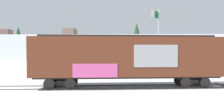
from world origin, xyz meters
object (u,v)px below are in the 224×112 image
at_px(flagpole, 157,32).
at_px(parked_car_silver, 131,70).
at_px(parked_car_tan, 86,69).
at_px(freight_car, 128,57).

xyz_separation_m(flagpole, parked_car_silver, (-3.66, -2.75, -4.88)).
xyz_separation_m(flagpole, parked_car_tan, (-9.25, -2.11, -4.82)).
distance_m(freight_car, flagpole, 10.47).
bearing_deg(parked_car_silver, parked_car_tan, 173.48).
bearing_deg(flagpole, parked_car_silver, -143.13).
bearing_deg(parked_car_silver, flagpole, 36.87).
height_order(flagpole, parked_car_silver, flagpole).
bearing_deg(freight_car, parked_car_tan, 124.99).
bearing_deg(parked_car_tan, parked_car_silver, -6.52).
bearing_deg(parked_car_silver, freight_car, -97.29).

